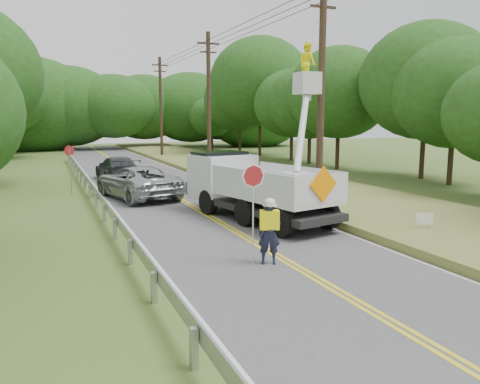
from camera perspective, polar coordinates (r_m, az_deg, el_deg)
name	(u,v)px	position (r m, az deg, el deg)	size (l,w,h in m)	color
ground	(338,292)	(11.53, 11.69, -11.68)	(140.00, 140.00, 0.00)	#495F26
road	(179,199)	(24.04, -7.29, -0.80)	(7.20, 96.00, 0.03)	#48484A
guardrail	(94,190)	(24.15, -17.13, 0.22)	(0.18, 48.00, 0.77)	#9C9DA4
utility_poles	(247,96)	(28.24, 0.88, 11.40)	(1.60, 43.30, 10.00)	black
tall_grass_verge	(303,188)	(26.73, 7.55, 0.47)	(7.00, 96.00, 0.30)	olive
treeline_right	(324,91)	(40.73, 10.05, 11.85)	(11.43, 55.59, 12.49)	#332319
treeline_horizon	(92,106)	(65.35, -17.27, 9.75)	(58.06, 15.34, 12.13)	#224112
flagger	(269,229)	(13.10, 3.48, -4.39)	(1.11, 0.60, 2.78)	#191E33
bucket_truck	(248,177)	(19.58, 0.99, 1.78)	(5.13, 7.65, 7.09)	black
suv_silver	(137,182)	(24.53, -12.20, 1.20)	(2.69, 5.84, 1.62)	#AAADB1
suv_darkgrey	(117,168)	(31.96, -14.47, 2.76)	(2.13, 5.24, 1.52)	#34373C
stop_sign_permanent	(70,162)	(26.48, -19.68, 3.41)	(0.54, 0.19, 2.61)	#9C9DA4
yard_sign	(424,220)	(17.36, 21.21, -3.10)	(0.54, 0.25, 0.82)	white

